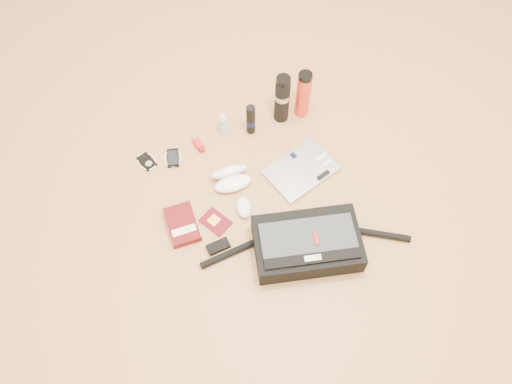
# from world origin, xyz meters

# --- Properties ---
(ground) EXTENTS (4.00, 4.00, 0.00)m
(ground) POSITION_xyz_m (0.00, 0.00, 0.00)
(ground) COLOR #A87546
(ground) RESTS_ON ground
(messenger_bag) EXTENTS (0.85, 0.39, 0.12)m
(messenger_bag) POSITION_xyz_m (0.03, -0.22, 0.06)
(messenger_bag) COLOR black
(messenger_bag) RESTS_ON ground
(laptop) EXTENTS (0.34, 0.27, 0.03)m
(laptop) POSITION_xyz_m (0.21, 0.13, 0.01)
(laptop) COLOR #ADADAF
(laptop) RESTS_ON ground
(book) EXTENTS (0.15, 0.20, 0.03)m
(book) POSITION_xyz_m (-0.38, 0.11, 0.02)
(book) COLOR #4A0B0C
(book) RESTS_ON ground
(passport) EXTENTS (0.13, 0.15, 0.01)m
(passport) POSITION_xyz_m (-0.25, 0.07, 0.00)
(passport) COLOR #500512
(passport) RESTS_ON ground
(mouse) EXTENTS (0.09, 0.12, 0.03)m
(mouse) POSITION_xyz_m (-0.11, 0.07, 0.02)
(mouse) COLOR silver
(mouse) RESTS_ON ground
(sunglasses_case) EXTENTS (0.18, 0.16, 0.10)m
(sunglasses_case) POSITION_xyz_m (-0.10, 0.22, 0.03)
(sunglasses_case) COLOR white
(sunglasses_case) RESTS_ON ground
(ipod) EXTENTS (0.10, 0.10, 0.01)m
(ipod) POSITION_xyz_m (-0.40, 0.49, 0.01)
(ipod) COLOR black
(ipod) RESTS_ON ground
(phone) EXTENTS (0.10, 0.11, 0.01)m
(phone) POSITION_xyz_m (-0.29, 0.46, 0.01)
(phone) COLOR black
(phone) RESTS_ON ground
(inhaler) EXTENTS (0.04, 0.10, 0.03)m
(inhaler) POSITION_xyz_m (-0.16, 0.47, 0.01)
(inhaler) COLOR red
(inhaler) RESTS_ON ground
(spray_bottle) EXTENTS (0.04, 0.04, 0.13)m
(spray_bottle) POSITION_xyz_m (-0.01, 0.49, 0.06)
(spray_bottle) COLOR #A2C3D4
(spray_bottle) RESTS_ON ground
(aerosol_can) EXTENTS (0.05, 0.05, 0.18)m
(aerosol_can) POSITION_xyz_m (0.11, 0.44, 0.09)
(aerosol_can) COLOR black
(aerosol_can) RESTS_ON ground
(thermos_black) EXTENTS (0.08, 0.08, 0.27)m
(thermos_black) POSITION_xyz_m (0.27, 0.45, 0.14)
(thermos_black) COLOR black
(thermos_black) RESTS_ON ground
(thermos_red) EXTENTS (0.09, 0.09, 0.26)m
(thermos_red) POSITION_xyz_m (0.38, 0.43, 0.13)
(thermos_red) COLOR red
(thermos_red) RESTS_ON ground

